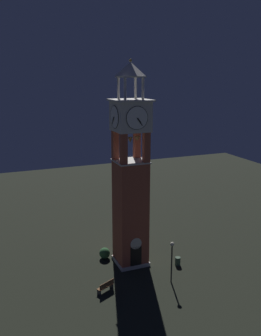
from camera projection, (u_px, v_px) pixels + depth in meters
ground at (131, 262)px, 35.87m from camera, size 80.00×80.00×0.00m
clock_tower at (131, 184)px, 33.93m from camera, size 3.30×3.30×18.92m
park_bench at (106, 286)px, 30.89m from camera, size 1.63×1.09×0.95m
lamp_post at (172, 255)px, 31.80m from camera, size 0.36×0.36×3.78m
trash_bin at (178, 261)px, 35.22m from camera, size 0.52×0.52×0.80m
shrub_near_entry at (105, 253)px, 36.52m from camera, size 1.06×1.06×1.09m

